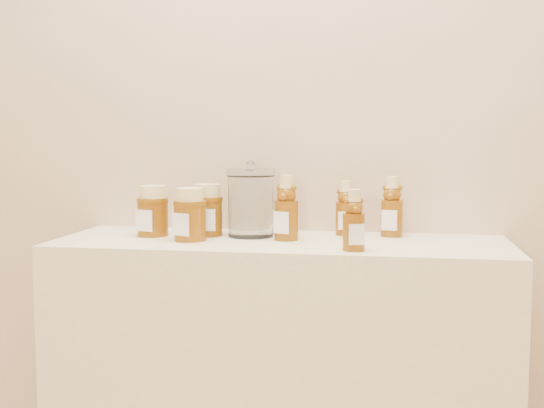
% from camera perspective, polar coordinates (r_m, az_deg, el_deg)
% --- Properties ---
extents(wall_back, '(3.50, 0.02, 2.70)m').
position_cam_1_polar(wall_back, '(1.99, 1.61, 10.71)').
color(wall_back, tan).
rests_on(wall_back, ground).
extents(display_table, '(1.20, 0.40, 0.90)m').
position_cam_1_polar(display_table, '(1.93, 0.67, -16.41)').
color(display_table, beige).
rests_on(display_table, ground).
extents(bear_bottle_back_left, '(0.08, 0.08, 0.18)m').
position_cam_1_polar(bear_bottle_back_left, '(1.93, 1.07, 0.11)').
color(bear_bottle_back_left, '#633407').
rests_on(bear_bottle_back_left, display_table).
extents(bear_bottle_back_mid, '(0.06, 0.06, 0.17)m').
position_cam_1_polar(bear_bottle_back_mid, '(1.91, 6.17, -0.05)').
color(bear_bottle_back_mid, '#633407').
rests_on(bear_bottle_back_mid, display_table).
extents(bear_bottle_back_right, '(0.08, 0.08, 0.19)m').
position_cam_1_polar(bear_bottle_back_right, '(1.90, 10.01, 0.13)').
color(bear_bottle_back_right, '#633407').
rests_on(bear_bottle_back_right, display_table).
extents(bear_bottle_front_left, '(0.08, 0.08, 0.20)m').
position_cam_1_polar(bear_bottle_front_left, '(1.80, 1.23, 0.05)').
color(bear_bottle_front_left, '#633407').
rests_on(bear_bottle_front_left, display_table).
extents(bear_bottle_front_right, '(0.07, 0.07, 0.17)m').
position_cam_1_polar(bear_bottle_front_right, '(1.65, 6.86, -1.00)').
color(bear_bottle_front_right, '#633407').
rests_on(bear_bottle_front_right, display_table).
extents(honey_jar_left, '(0.11, 0.11, 0.14)m').
position_cam_1_polar(honey_jar_left, '(1.91, -9.95, -0.57)').
color(honey_jar_left, '#633407').
rests_on(honey_jar_left, display_table).
extents(honey_jar_back, '(0.11, 0.11, 0.14)m').
position_cam_1_polar(honey_jar_back, '(1.90, -5.48, -0.50)').
color(honey_jar_back, '#633407').
rests_on(honey_jar_back, display_table).
extents(honey_jar_front, '(0.11, 0.11, 0.14)m').
position_cam_1_polar(honey_jar_front, '(1.81, -6.86, -0.86)').
color(honey_jar_front, '#633407').
rests_on(honey_jar_front, display_table).
extents(glass_canister, '(0.17, 0.17, 0.20)m').
position_cam_1_polar(glass_canister, '(1.87, -1.79, 0.37)').
color(glass_canister, white).
rests_on(glass_canister, display_table).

